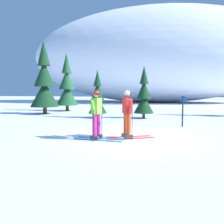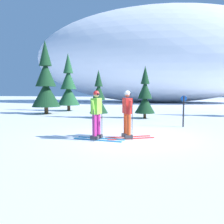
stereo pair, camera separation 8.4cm
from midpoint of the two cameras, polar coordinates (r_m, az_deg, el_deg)
ground_plane at (r=9.10m, az=4.18°, el=-5.71°), size 120.00×120.00×0.00m
skier_lime_jacket at (r=8.40m, az=-3.35°, el=-0.50°), size 1.80×0.81×1.70m
skier_red_jacket at (r=8.61m, az=3.93°, el=-0.32°), size 1.73×1.18×1.69m
pine_tree_far_left at (r=18.40m, az=-15.17°, el=6.51°), size 2.06×2.06×5.34m
pine_tree_center_left at (r=20.86m, az=-10.08°, el=5.84°), size 1.87×1.87×4.84m
pine_tree_center at (r=15.14m, az=-3.00°, el=3.33°), size 1.16×1.16×3.00m
pine_tree_center_right at (r=15.03m, az=7.91°, el=3.63°), size 1.24×1.24×3.21m
snow_ridge_background at (r=36.71m, az=10.35°, el=12.94°), size 36.99×14.98×13.64m
trail_marker_post at (r=11.82m, az=16.64°, el=0.63°), size 0.28×0.07×1.47m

